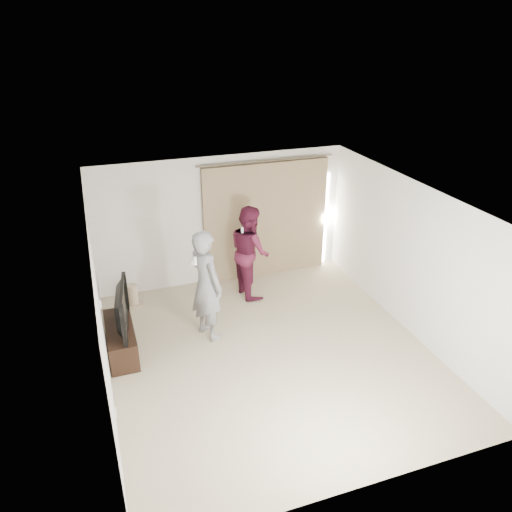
{
  "coord_description": "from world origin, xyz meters",
  "views": [
    {
      "loc": [
        -2.4,
        -6.18,
        4.92
      ],
      "look_at": [
        0.17,
        1.2,
        1.18
      ],
      "focal_mm": 35.0,
      "sensor_mm": 36.0,
      "label": 1
    }
  ],
  "objects_px": {
    "tv_console": "(121,339)",
    "person_woman": "(250,251)",
    "tv": "(117,309)",
    "person_man": "(206,285)"
  },
  "relations": [
    {
      "from": "tv_console",
      "to": "person_man",
      "type": "xyz_separation_m",
      "value": [
        1.45,
        0.03,
        0.73
      ]
    },
    {
      "from": "tv_console",
      "to": "person_man",
      "type": "bearing_deg",
      "value": 1.0
    },
    {
      "from": "tv_console",
      "to": "person_woman",
      "type": "distance_m",
      "value": 2.92
    },
    {
      "from": "tv_console",
      "to": "tv",
      "type": "bearing_deg",
      "value": 90.0
    },
    {
      "from": "tv",
      "to": "person_woman",
      "type": "xyz_separation_m",
      "value": [
        2.59,
        1.17,
        0.08
      ]
    },
    {
      "from": "person_man",
      "to": "person_woman",
      "type": "distance_m",
      "value": 1.62
    },
    {
      "from": "person_man",
      "to": "person_woman",
      "type": "bearing_deg",
      "value": 45.14
    },
    {
      "from": "tv_console",
      "to": "person_man",
      "type": "relative_size",
      "value": 0.65
    },
    {
      "from": "tv_console",
      "to": "tv",
      "type": "relative_size",
      "value": 1.06
    },
    {
      "from": "tv_console",
      "to": "person_woman",
      "type": "xyz_separation_m",
      "value": [
        2.59,
        1.17,
        0.66
      ]
    }
  ]
}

